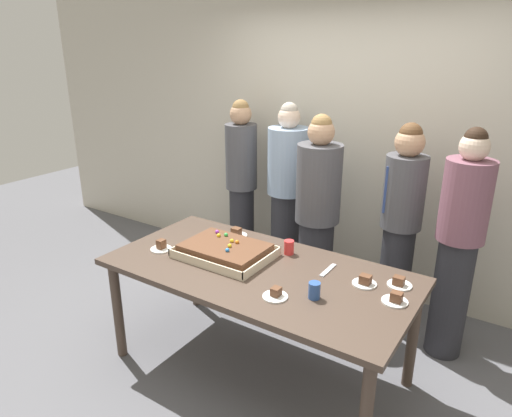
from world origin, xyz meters
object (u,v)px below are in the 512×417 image
(plated_slice_near_left, at_px, (399,283))
(plated_slice_center_front, at_px, (237,233))
(person_serving_front, at_px, (317,214))
(cake_server_utensil, at_px, (328,270))
(person_striped_tie_right, at_px, (287,194))
(drink_cup_middle, at_px, (289,247))
(person_green_shirt_behind, at_px, (400,224))
(plated_slice_center_back, at_px, (395,299))
(party_table, at_px, (258,279))
(person_far_right_suit, at_px, (241,184))
(plated_slice_near_right, at_px, (161,247))
(plated_slice_far_right, at_px, (365,282))
(sheet_cake, at_px, (225,251))
(plated_slice_far_left, at_px, (276,295))
(person_left_edge_reaching, at_px, (459,244))
(drink_cup_nearest, at_px, (314,290))

(plated_slice_near_left, bearing_deg, plated_slice_center_front, 176.48)
(plated_slice_center_front, distance_m, person_serving_front, 0.71)
(cake_server_utensil, xyz_separation_m, person_striped_tie_right, (-0.90, 1.03, 0.08))
(drink_cup_middle, distance_m, person_green_shirt_behind, 0.95)
(plated_slice_center_back, distance_m, person_green_shirt_behind, 1.06)
(party_table, bearing_deg, drink_cup_middle, 79.33)
(plated_slice_center_front, relative_size, person_far_right_suit, 0.09)
(plated_slice_near_right, relative_size, plated_slice_far_right, 1.00)
(sheet_cake, xyz_separation_m, drink_cup_middle, (0.35, 0.28, 0.01))
(plated_slice_far_left, distance_m, person_far_right_suit, 1.97)
(party_table, height_order, plated_slice_far_right, plated_slice_far_right)
(plated_slice_far_left, height_order, cake_server_utensil, plated_slice_far_left)
(sheet_cake, xyz_separation_m, plated_slice_center_back, (1.18, 0.05, -0.02))
(cake_server_utensil, relative_size, person_serving_front, 0.12)
(plated_slice_near_left, xyz_separation_m, cake_server_utensil, (-0.45, -0.06, -0.02))
(party_table, relative_size, plated_slice_far_left, 13.52)
(plated_slice_far_left, relative_size, person_far_right_suit, 0.09)
(sheet_cake, relative_size, plated_slice_near_left, 4.20)
(plated_slice_center_front, xyz_separation_m, person_striped_tie_right, (-0.07, 0.89, 0.06))
(sheet_cake, bearing_deg, person_left_edge_reaching, 34.26)
(person_striped_tie_right, distance_m, person_far_right_suit, 0.50)
(plated_slice_far_left, bearing_deg, cake_server_utensil, 76.40)
(sheet_cake, bearing_deg, plated_slice_center_front, 112.75)
(plated_slice_center_front, xyz_separation_m, person_left_edge_reaching, (1.48, 0.58, 0.06))
(plated_slice_near_right, xyz_separation_m, person_far_right_suit, (-0.26, 1.37, 0.08))
(plated_slice_far_right, relative_size, cake_server_utensil, 0.75)
(sheet_cake, distance_m, person_far_right_suit, 1.40)
(plated_slice_far_left, distance_m, drink_cup_middle, 0.60)
(cake_server_utensil, bearing_deg, plated_slice_center_back, -16.52)
(drink_cup_nearest, height_order, cake_server_utensil, drink_cup_nearest)
(person_striped_tie_right, relative_size, person_left_edge_reaching, 1.01)
(cake_server_utensil, bearing_deg, person_striped_tie_right, 131.11)
(person_serving_front, height_order, person_far_right_suit, person_far_right_suit)
(plated_slice_near_left, bearing_deg, person_striped_tie_right, 144.10)
(plated_slice_center_back, xyz_separation_m, person_left_edge_reaching, (0.16, 0.86, 0.06))
(plated_slice_near_left, height_order, person_serving_front, person_serving_front)
(plated_slice_center_front, bearing_deg, plated_slice_near_right, -121.86)
(person_left_edge_reaching, bearing_deg, sheet_cake, -0.01)
(cake_server_utensil, distance_m, person_green_shirt_behind, 0.89)
(plated_slice_near_left, height_order, plated_slice_center_back, plated_slice_center_back)
(plated_slice_near_left, height_order, plated_slice_far_right, plated_slice_far_right)
(plated_slice_near_right, relative_size, person_left_edge_reaching, 0.09)
(plated_slice_center_front, height_order, drink_cup_nearest, drink_cup_nearest)
(drink_cup_middle, bearing_deg, plated_slice_far_right, -11.82)
(plated_slice_near_left, distance_m, plated_slice_center_front, 1.28)
(drink_cup_middle, xyz_separation_m, person_striped_tie_right, (-0.56, 0.95, 0.03))
(drink_cup_nearest, xyz_separation_m, drink_cup_middle, (-0.42, 0.44, 0.00))
(person_far_right_suit, bearing_deg, plated_slice_near_left, 32.11)
(plated_slice_near_left, xyz_separation_m, plated_slice_center_front, (-1.27, 0.08, 0.00))
(drink_cup_nearest, bearing_deg, plated_slice_near_left, 48.39)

